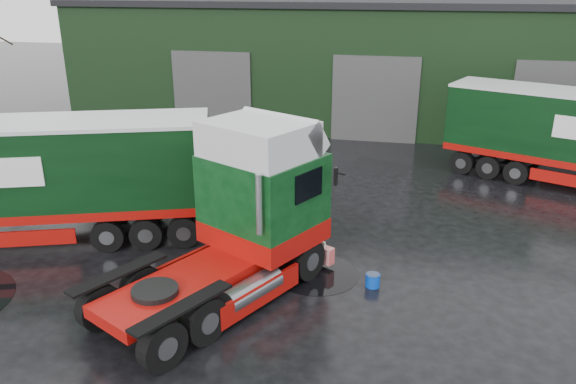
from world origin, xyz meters
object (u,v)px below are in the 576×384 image
object	(u,v)px
hero_tractor	(208,222)
tree_back_a	(283,15)
trailer_left	(5,184)
tree_back_b	(510,33)
wash_bucket	(373,280)
warehouse	(384,58)

from	to	relation	value
hero_tractor	tree_back_a	xyz separation A→B (m)	(-5.31, 31.25, 2.67)
trailer_left	tree_back_b	world-z (taller)	tree_back_b
trailer_left	wash_bucket	bearing A→B (deg)	-111.56
warehouse	tree_back_b	size ratio (longest dim) A/B	4.32
warehouse	trailer_left	bearing A→B (deg)	-116.11
trailer_left	tree_back_a	xyz separation A→B (m)	(1.50, 29.38, 2.93)
tree_back_a	warehouse	bearing A→B (deg)	-51.34
warehouse	trailer_left	world-z (taller)	warehouse
tree_back_a	tree_back_b	xyz separation A→B (m)	(16.00, 0.00, -1.00)
trailer_left	wash_bucket	size ratio (longest dim) A/B	32.32
tree_back_b	warehouse	bearing A→B (deg)	-128.66
wash_bucket	tree_back_b	xyz separation A→B (m)	(6.98, 29.73, 3.58)
tree_back_b	hero_tractor	bearing A→B (deg)	-108.89
trailer_left	tree_back_a	distance (m)	29.57
wash_bucket	hero_tractor	bearing A→B (deg)	-157.76
trailer_left	tree_back_b	size ratio (longest dim) A/B	1.56
warehouse	tree_back_b	xyz separation A→B (m)	(8.00, 10.00, 0.59)
hero_tractor	tree_back_b	bearing A→B (deg)	98.45
warehouse	tree_back_a	distance (m)	12.90
warehouse	tree_back_b	world-z (taller)	tree_back_b
hero_tractor	warehouse	bearing A→B (deg)	110.12
trailer_left	tree_back_b	xyz separation A→B (m)	(17.50, 29.38, 1.93)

